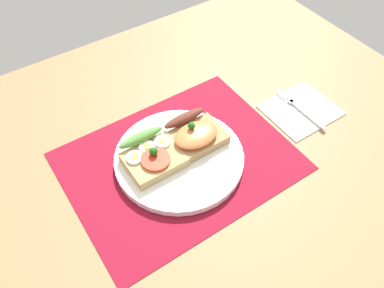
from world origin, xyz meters
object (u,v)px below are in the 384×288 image
sandwich_egg_tomato (152,156)px  napkin (301,109)px  plate (179,158)px  fork (300,108)px  sandwich_salmon (195,135)px

sandwich_egg_tomato → napkin: sandwich_egg_tomato is taller
plate → fork: (29.15, -2.66, -0.26)cm
plate → sandwich_salmon: 5.47cm
fork → plate: bearing=174.8°
sandwich_salmon → sandwich_egg_tomato: bearing=177.9°
sandwich_egg_tomato → fork: size_ratio=0.75×
fork → sandwich_salmon: bearing=170.6°
sandwich_egg_tomato → sandwich_salmon: 9.43cm
plate → sandwich_salmon: (4.60, 1.41, 2.60)cm
napkin → plate: bearing=174.4°
sandwich_salmon → napkin: 25.41cm
sandwich_egg_tomato → plate: bearing=-20.1°
napkin → sandwich_salmon: bearing=170.2°
napkin → fork: bearing=139.8°
plate → sandwich_salmon: bearing=17.0°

